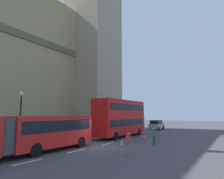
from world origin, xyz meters
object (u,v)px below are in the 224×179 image
Objects in this scene: double_decker_bus at (121,117)px; street_lamp at (20,114)px; sedan_lead at (157,125)px; traffic_cone_middle at (144,137)px; pedestrian_by_kerb at (154,136)px; pedestrian_near_cones at (129,143)px; traffic_cone_west at (122,143)px; articulated_bus at (0,134)px.

double_decker_bus is 1.94× the size of street_lamp.
traffic_cone_middle is at bearing -165.35° from sedan_lead.
street_lamp is 13.39m from pedestrian_by_kerb.
sedan_lead is 19.91m from pedestrian_by_kerb.
pedestrian_near_cones is 1.00× the size of pedestrian_by_kerb.
traffic_cone_west is at bearing 179.79° from traffic_cone_middle.
traffic_cone_west is (9.68, -3.87, -1.46)m from articulated_bus.
traffic_cone_middle is at bearing -14.41° from articulated_bus.
pedestrian_by_kerb is (-18.83, -6.47, -0.00)m from sedan_lead.
double_decker_bus is at bearing 32.52° from pedestrian_near_cones.
articulated_bus is 13.56m from pedestrian_by_kerb.
sedan_lead is 7.59× the size of traffic_cone_middle.
street_lamp is at bearing 142.14° from traffic_cone_middle.
pedestrian_near_cones reaches higher than traffic_cone_middle.
sedan_lead is 2.60× the size of pedestrian_near_cones.
sedan_lead is 0.83× the size of street_lamp.
double_decker_bus is at bearing -179.19° from sedan_lead.
street_lamp is (-10.80, 8.40, 2.77)m from traffic_cone_middle.
pedestrian_by_kerb is (7.65, -10.77, -2.14)m from street_lamp.
sedan_lead is 26.91m from street_lamp.
sedan_lead is at bearing 0.39° from articulated_bus.
traffic_cone_middle is (-15.68, -4.10, -0.63)m from sedan_lead.
double_decker_bus is 4.73m from traffic_cone_middle.
sedan_lead is at bearing 15.24° from pedestrian_near_cones.
pedestrian_near_cones is (6.01, -6.55, -0.83)m from articulated_bus.
sedan_lead is at bearing 0.81° from double_decker_bus.
sedan_lead reaches higher than pedestrian_near_cones.
traffic_cone_west is at bearing -169.08° from sedan_lead.
traffic_cone_west is at bearing -57.51° from street_lamp.
articulated_bus is at bearing -133.93° from street_lamp.
traffic_cone_west is 10.31m from street_lamp.
street_lamp is 3.12× the size of pedestrian_by_kerb.
street_lamp reaches higher than double_decker_bus.
pedestrian_by_kerb is at bearing 2.75° from pedestrian_near_cones.
street_lamp is 11.39m from pedestrian_near_cones.
traffic_cone_middle is 0.11× the size of street_lamp.
street_lamp reaches higher than traffic_cone_middle.
articulated_bus is 6.39m from street_lamp.
articulated_bus is at bearing 132.52° from pedestrian_near_cones.
double_decker_bus reaches higher than sedan_lead.
double_decker_bus reaches higher than traffic_cone_west.
articulated_bus reaches higher than sedan_lead.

